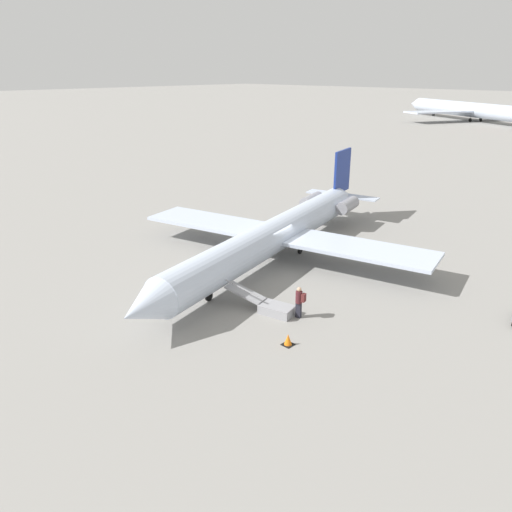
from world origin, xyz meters
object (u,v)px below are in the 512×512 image
at_px(airplane_far_right, 468,109).
at_px(boarding_stairs, 270,306).
at_px(passenger, 299,300).
at_px(airplane_main, 278,233).

relative_size(airplane_far_right, boarding_stairs, 10.44).
xyz_separation_m(boarding_stairs, passenger, (-0.60, 1.52, 0.65)).
bearing_deg(airplane_main, airplane_far_right, -177.07).
distance_m(boarding_stairs, passenger, 1.76).
bearing_deg(airplane_main, passenger, 35.61).
height_order(airplane_main, boarding_stairs, airplane_main).
relative_size(airplane_far_right, passenger, 24.81).
distance_m(airplane_main, boarding_stairs, 8.60).
relative_size(airplane_main, airplane_far_right, 0.65).
distance_m(airplane_main, airplane_far_right, 110.42).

